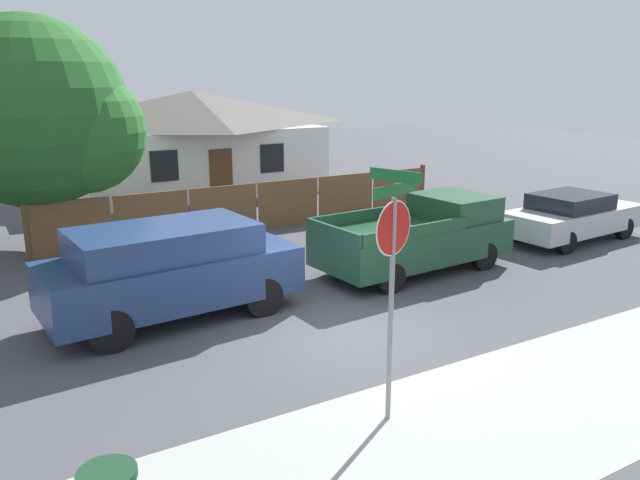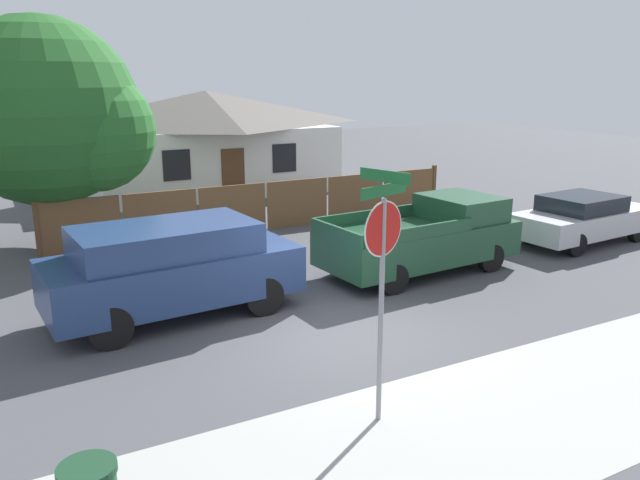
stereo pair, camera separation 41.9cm
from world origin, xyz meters
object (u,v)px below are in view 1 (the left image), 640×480
Objects in this scene: red_suv at (170,268)px; parked_sedan at (572,216)px; oak_tree at (43,117)px; house at (194,140)px; orange_pickup at (420,236)px; stop_sign at (393,255)px.

parked_sedan is (11.77, -0.00, -0.30)m from red_suv.
oak_tree is at bearing 96.03° from red_suv.
red_suv is (-5.25, -13.31, -1.08)m from house.
orange_pickup is at bearing -3.87° from red_suv.
oak_tree is 12.09m from stop_sign.
red_suv is at bearing 175.99° from parked_sedan.
orange_pickup is (7.34, -6.57, -2.72)m from oak_tree.
house reaches higher than stop_sign.
red_suv is 6.18m from orange_pickup.
red_suv is at bearing 176.13° from orange_pickup.
red_suv is at bearing 88.31° from stop_sign.
parked_sedan is at bearing -4.18° from orange_pickup.
oak_tree is at bearing -133.67° from house.
stop_sign is at bearing -101.79° from house.
orange_pickup is (6.18, 0.02, -0.17)m from red_suv.
house is 1.65× the size of oak_tree.
stop_sign is at bearing -78.91° from red_suv.
stop_sign reaches higher than orange_pickup.
oak_tree is 10.22m from orange_pickup.
parked_sedan is (12.94, -6.59, -2.86)m from oak_tree.
house reaches higher than red_suv.
stop_sign reaches higher than parked_sedan.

